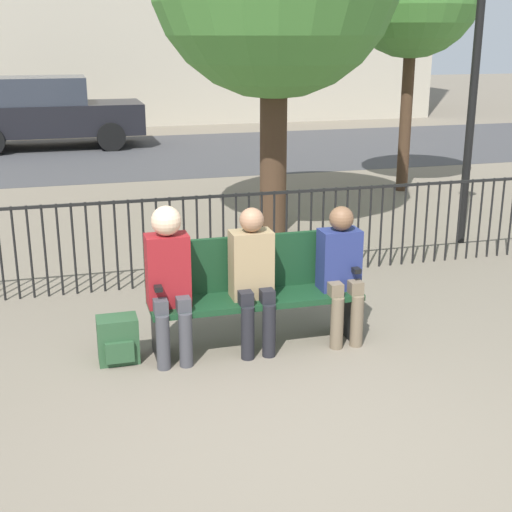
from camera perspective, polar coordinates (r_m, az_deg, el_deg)
ground_plane at (r=4.77m, az=5.35°, el=-14.85°), size 80.00×80.00×0.00m
park_bench at (r=6.00m, az=-0.20°, el=-2.56°), size 1.78×0.45×0.92m
seated_person_0 at (r=5.67m, az=-7.00°, el=-1.47°), size 0.34×0.39×1.27m
seated_person_1 at (r=5.81m, az=-0.27°, el=-1.35°), size 0.34×0.39×1.21m
seated_person_2 at (r=6.06m, az=6.82°, el=-0.86°), size 0.34×0.39×1.18m
backpack at (r=5.87m, az=-10.98°, el=-6.62°), size 0.32×0.26×0.38m
fence_railing at (r=7.50m, az=-3.64°, el=1.99°), size 9.01×0.03×0.95m
lamp_post at (r=9.12m, az=17.43°, el=17.29°), size 0.28×0.28×4.07m
street_surface at (r=16.03m, az=-10.10°, el=7.94°), size 24.00×6.00×0.01m
parked_car_0 at (r=17.46m, az=-16.48°, el=11.04°), size 4.20×1.94×1.62m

